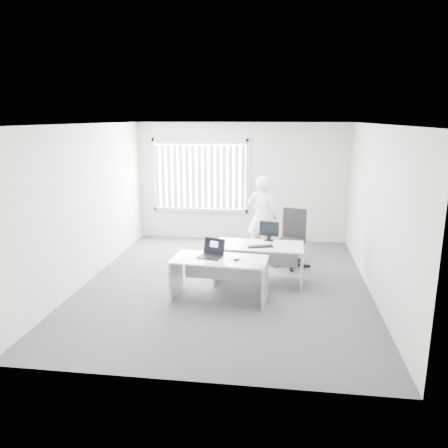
# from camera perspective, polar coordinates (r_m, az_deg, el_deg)

# --- Properties ---
(ground) EXTENTS (6.00, 6.00, 0.00)m
(ground) POSITION_cam_1_polar(r_m,az_deg,el_deg) (7.90, 0.18, -7.84)
(ground) COLOR #505158
(ground) RESTS_ON ground
(wall_back) EXTENTS (5.00, 0.02, 2.80)m
(wall_back) POSITION_cam_1_polar(r_m,az_deg,el_deg) (10.44, 2.32, 5.45)
(wall_back) COLOR beige
(wall_back) RESTS_ON ground
(wall_front) EXTENTS (5.00, 0.02, 2.80)m
(wall_front) POSITION_cam_1_polar(r_m,az_deg,el_deg) (4.64, -4.61, -5.25)
(wall_front) COLOR beige
(wall_front) RESTS_ON ground
(wall_left) EXTENTS (0.02, 6.00, 2.80)m
(wall_left) POSITION_cam_1_polar(r_m,az_deg,el_deg) (8.20, -17.43, 2.53)
(wall_left) COLOR beige
(wall_left) RESTS_ON ground
(wall_right) EXTENTS (0.02, 6.00, 2.80)m
(wall_right) POSITION_cam_1_polar(r_m,az_deg,el_deg) (7.60, 19.24, 1.54)
(wall_right) COLOR beige
(wall_right) RESTS_ON ground
(ceiling) EXTENTS (5.00, 6.00, 0.02)m
(ceiling) POSITION_cam_1_polar(r_m,az_deg,el_deg) (7.34, 0.20, 12.93)
(ceiling) COLOR silver
(ceiling) RESTS_ON wall_back
(window) EXTENTS (2.32, 0.06, 1.76)m
(window) POSITION_cam_1_polar(r_m,az_deg,el_deg) (10.51, -3.16, 6.33)
(window) COLOR #B5B4B0
(window) RESTS_ON wall_back
(blinds) EXTENTS (2.20, 0.10, 1.50)m
(blinds) POSITION_cam_1_polar(r_m,az_deg,el_deg) (10.46, -3.22, 6.12)
(blinds) COLOR silver
(blinds) RESTS_ON wall_back
(desk_near) EXTENTS (1.57, 0.82, 0.70)m
(desk_near) POSITION_cam_1_polar(r_m,az_deg,el_deg) (7.11, -0.58, -6.02)
(desk_near) COLOR white
(desk_near) RESTS_ON ground
(desk_far) EXTENTS (1.58, 0.77, 0.71)m
(desk_far) POSITION_cam_1_polar(r_m,az_deg,el_deg) (7.83, 4.58, -4.09)
(desk_far) COLOR white
(desk_far) RESTS_ON ground
(office_chair) EXTENTS (0.79, 0.79, 1.14)m
(office_chair) POSITION_cam_1_polar(r_m,az_deg,el_deg) (8.87, 8.82, -3.14)
(office_chair) COLOR black
(office_chair) RESTS_ON ground
(person) EXTENTS (0.70, 0.52, 1.76)m
(person) POSITION_cam_1_polar(r_m,az_deg,el_deg) (9.12, 4.99, 0.86)
(person) COLOR white
(person) RESTS_ON ground
(laptop) EXTENTS (0.45, 0.42, 0.29)m
(laptop) POSITION_cam_1_polar(r_m,az_deg,el_deg) (7.06, -1.84, -3.28)
(laptop) COLOR black
(laptop) RESTS_ON desk_near
(paper_sheet) EXTENTS (0.35, 0.29, 0.00)m
(paper_sheet) POSITION_cam_1_polar(r_m,az_deg,el_deg) (6.96, 1.74, -4.76)
(paper_sheet) COLOR white
(paper_sheet) RESTS_ON desk_near
(mouse) EXTENTS (0.08, 0.11, 0.04)m
(mouse) POSITION_cam_1_polar(r_m,az_deg,el_deg) (6.96, 1.67, -4.58)
(mouse) COLOR silver
(mouse) RESTS_ON paper_sheet
(booklet) EXTENTS (0.21, 0.24, 0.01)m
(booklet) POSITION_cam_1_polar(r_m,az_deg,el_deg) (6.68, 4.35, -5.56)
(booklet) COLOR white
(booklet) RESTS_ON desk_near
(keyboard) EXTENTS (0.46, 0.26, 0.02)m
(keyboard) POSITION_cam_1_polar(r_m,az_deg,el_deg) (7.63, 4.76, -2.93)
(keyboard) COLOR black
(keyboard) RESTS_ON desk_far
(monitor) EXTENTS (0.38, 0.19, 0.36)m
(monitor) POSITION_cam_1_polar(r_m,az_deg,el_deg) (7.99, 5.91, -0.93)
(monitor) COLOR black
(monitor) RESTS_ON desk_far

